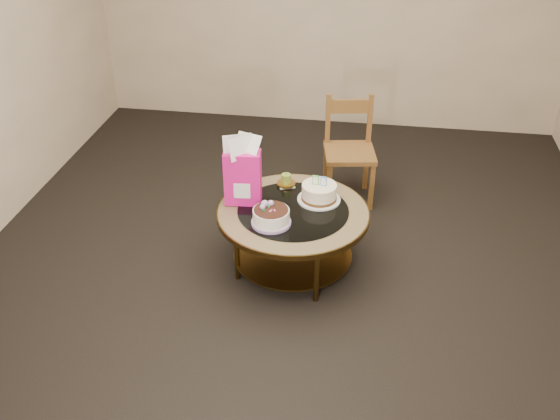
% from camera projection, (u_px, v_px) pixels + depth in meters
% --- Properties ---
extents(ground, '(5.00, 5.00, 0.00)m').
position_uv_depth(ground, '(292.00, 265.00, 4.37)').
color(ground, black).
rests_on(ground, ground).
extents(room_walls, '(4.52, 5.02, 2.61)m').
position_uv_depth(room_walls, '(295.00, 49.00, 3.55)').
color(room_walls, beige).
rests_on(room_walls, ground).
extents(coffee_table, '(1.02, 1.02, 0.46)m').
position_uv_depth(coffee_table, '(293.00, 220.00, 4.17)').
color(coffee_table, '#563D18').
rests_on(coffee_table, ground).
extents(decorated_cake, '(0.26, 0.26, 0.15)m').
position_uv_depth(decorated_cake, '(271.00, 217.00, 3.96)').
color(decorated_cake, '#A988C1').
rests_on(decorated_cake, coffee_table).
extents(cream_cake, '(0.29, 0.29, 0.19)m').
position_uv_depth(cream_cake, '(319.00, 193.00, 4.20)').
color(cream_cake, white).
rests_on(cream_cake, coffee_table).
extents(gift_bag, '(0.25, 0.19, 0.48)m').
position_uv_depth(gift_bag, '(243.00, 170.00, 4.09)').
color(gift_bag, '#E7158B').
rests_on(gift_bag, coffee_table).
extents(pillar_candle, '(0.14, 0.14, 0.10)m').
position_uv_depth(pillar_candle, '(286.00, 181.00, 4.38)').
color(pillar_candle, '#D6B258').
rests_on(pillar_candle, coffee_table).
extents(dining_chair, '(0.45, 0.45, 0.84)m').
position_uv_depth(dining_chair, '(349.00, 150.00, 4.94)').
color(dining_chair, brown).
rests_on(dining_chair, ground).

